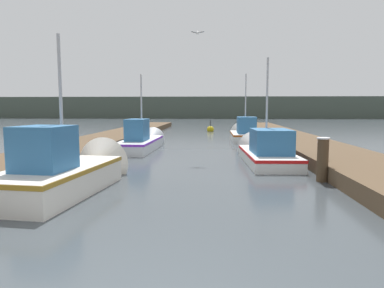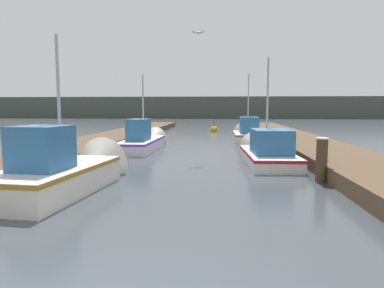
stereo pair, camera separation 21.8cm
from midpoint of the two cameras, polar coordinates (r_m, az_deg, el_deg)
dock_left at (r=20.15m, az=-14.94°, el=0.49°), size 2.93×40.00×0.45m
dock_right at (r=19.65m, az=17.14°, el=0.29°), size 2.93×40.00×0.45m
distant_shore_ridge at (r=74.32m, az=2.95°, el=6.08°), size 120.00×16.00×4.25m
fishing_boat_0 at (r=9.42m, az=-20.72°, el=-4.19°), size 2.20×4.79×4.39m
fishing_boat_1 at (r=13.83m, az=11.59°, el=-1.10°), size 1.87×5.44×4.56m
fishing_boat_2 at (r=17.73m, az=-8.56°, el=0.61°), size 1.53×5.89×4.17m
fishing_boat_3 at (r=22.81m, az=8.52°, el=1.81°), size 1.81×4.96×4.87m
mooring_piling_0 at (r=10.42m, az=20.39°, el=-2.43°), size 0.36×0.36×1.27m
mooring_piling_1 at (r=11.75m, az=20.25°, el=-2.10°), size 0.28×0.28×1.03m
channel_buoy at (r=30.51m, az=2.88°, el=2.43°), size 0.62×0.62×1.12m
seagull_lead at (r=15.06m, az=0.51°, el=18.06°), size 0.55×0.28×0.12m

